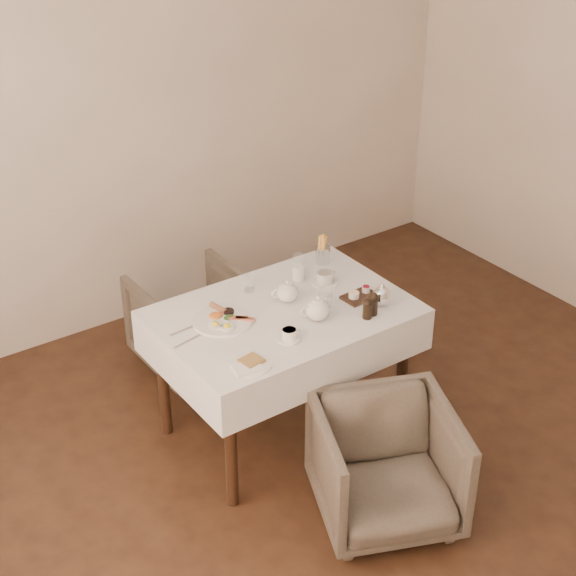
% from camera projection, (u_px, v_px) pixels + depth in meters
% --- Properties ---
extents(table, '(1.28, 0.88, 0.75)m').
position_uv_depth(table, '(283.00, 330.00, 4.55)').
color(table, black).
rests_on(table, ground).
extents(armchair_near, '(0.84, 0.85, 0.60)m').
position_uv_depth(armchair_near, '(386.00, 467.00, 4.14)').
color(armchair_near, '#484035').
rests_on(armchair_near, ground).
extents(armchair_far, '(0.63, 0.65, 0.59)m').
position_uv_depth(armchair_far, '(194.00, 321.00, 5.27)').
color(armchair_far, '#484035').
rests_on(armchair_far, ground).
extents(breakfast_plate, '(0.30, 0.30, 0.04)m').
position_uv_depth(breakfast_plate, '(222.00, 319.00, 4.40)').
color(breakfast_plate, white).
rests_on(breakfast_plate, table).
extents(side_plate, '(0.21, 0.20, 0.02)m').
position_uv_depth(side_plate, '(250.00, 365.00, 4.05)').
color(side_plate, white).
rests_on(side_plate, table).
extents(teapot_centre, '(0.19, 0.16, 0.13)m').
position_uv_depth(teapot_centre, '(287.00, 291.00, 4.54)').
color(teapot_centre, white).
rests_on(teapot_centre, table).
extents(teapot_front, '(0.20, 0.17, 0.14)m').
position_uv_depth(teapot_front, '(318.00, 308.00, 4.38)').
color(teapot_front, white).
rests_on(teapot_front, table).
extents(creamer, '(0.09, 0.09, 0.08)m').
position_uv_depth(creamer, '(299.00, 273.00, 4.75)').
color(creamer, white).
rests_on(creamer, table).
extents(teacup_near, '(0.12, 0.12, 0.06)m').
position_uv_depth(teacup_near, '(289.00, 335.00, 4.24)').
color(teacup_near, white).
rests_on(teacup_near, table).
extents(teacup_far, '(0.14, 0.14, 0.07)m').
position_uv_depth(teacup_far, '(325.00, 278.00, 4.72)').
color(teacup_far, white).
rests_on(teacup_far, table).
extents(glass_left, '(0.08, 0.08, 0.09)m').
position_uv_depth(glass_left, '(249.00, 283.00, 4.65)').
color(glass_left, silver).
rests_on(glass_left, table).
extents(glass_mid, '(0.09, 0.09, 0.10)m').
position_uv_depth(glass_mid, '(326.00, 296.00, 4.52)').
color(glass_mid, silver).
rests_on(glass_mid, table).
extents(glass_right, '(0.08, 0.08, 0.09)m').
position_uv_depth(glass_right, '(298.00, 262.00, 4.85)').
color(glass_right, silver).
rests_on(glass_right, table).
extents(condiment_board, '(0.19, 0.13, 0.05)m').
position_uv_depth(condiment_board, '(359.00, 295.00, 4.59)').
color(condiment_board, black).
rests_on(condiment_board, table).
extents(pepper_mill_left, '(0.06, 0.06, 0.12)m').
position_uv_depth(pepper_mill_left, '(368.00, 308.00, 4.40)').
color(pepper_mill_left, black).
rests_on(pepper_mill_left, table).
extents(pepper_mill_right, '(0.07, 0.07, 0.12)m').
position_uv_depth(pepper_mill_right, '(373.00, 304.00, 4.43)').
color(pepper_mill_right, black).
rests_on(pepper_mill_right, table).
extents(silver_pot, '(0.13, 0.11, 0.12)m').
position_uv_depth(silver_pot, '(382.00, 294.00, 4.51)').
color(silver_pot, white).
rests_on(silver_pot, table).
extents(fries_cup, '(0.08, 0.08, 0.17)m').
position_uv_depth(fries_cup, '(323.00, 250.00, 4.91)').
color(fries_cup, silver).
rests_on(fries_cup, table).
extents(cutlery_fork, '(0.20, 0.03, 0.00)m').
position_uv_depth(cutlery_fork, '(187.00, 329.00, 4.33)').
color(cutlery_fork, silver).
rests_on(cutlery_fork, table).
extents(cutlery_knife, '(0.18, 0.05, 0.00)m').
position_uv_depth(cutlery_knife, '(189.00, 341.00, 4.24)').
color(cutlery_knife, silver).
rests_on(cutlery_knife, table).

